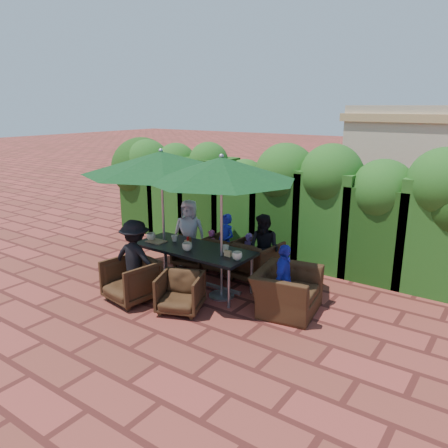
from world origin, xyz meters
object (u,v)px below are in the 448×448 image
Objects in this scene: chair_near_left at (131,278)px; chair_far_mid at (227,252)px; umbrella_right at (221,169)px; dining_table at (194,252)px; chair_far_right at (256,258)px; chair_far_left at (192,249)px; chair_near_right at (180,291)px; umbrella_left at (161,162)px; chair_end_right at (287,284)px.

chair_far_mid is at bearing 84.78° from chair_near_left.
chair_near_left is at bearing -139.30° from umbrella_right.
dining_table is 1.23m from chair_far_right.
chair_far_right is (0.73, 0.95, -0.26)m from dining_table.
dining_table is 2.88× the size of chair_far_mid.
dining_table reaches higher than chair_far_left.
umbrella_left is at bearing 119.77° from chair_near_right.
dining_table is at bearing -2.96° from umbrella_left.
umbrella_right is 3.57× the size of chair_far_left.
chair_end_right is at bearing 3.03° from dining_table.
chair_far_right reaches higher than chair_near_left.
dining_table is 2.65× the size of chair_far_right.
chair_near_left is at bearing 168.07° from chair_near_right.
umbrella_left is 3.60× the size of chair_near_left.
umbrella_left is at bearing 51.84° from chair_far_mid.
chair_far_left is at bearing 146.70° from umbrella_right.
chair_far_right is 0.79× the size of chair_end_right.
chair_far_right reaches higher than chair_near_right.
chair_near_right is at bearing -37.96° from umbrella_left.
chair_far_left reaches higher than chair_near_right.
umbrella_left is 2.68× the size of chair_end_right.
chair_end_right is (2.57, 0.06, -1.75)m from umbrella_left.
dining_table is 0.90× the size of umbrella_right.
dining_table is 1.20m from chair_near_left.
chair_near_left is at bearing 85.83° from chair_far_left.
chair_far_mid is at bearing 120.81° from umbrella_right.
chair_far_right reaches higher than dining_table.
umbrella_left is 4.12× the size of chair_near_right.
dining_table is 2.81× the size of chair_near_left.
umbrella_right is 2.33× the size of chair_end_right.
chair_near_left is (0.23, -1.91, 0.05)m from chair_far_left.
dining_table is 1.06m from chair_far_mid.
chair_end_right is at bearing 152.55° from chair_far_mid.
umbrella_right reaches higher than dining_table.
chair_near_left reaches higher than chair_far_left.
chair_end_right is at bearing 146.62° from chair_far_right.
chair_far_left is (-1.39, 0.91, -1.87)m from umbrella_right.
dining_table is at bearing 94.00° from chair_near_right.
umbrella_left is 2.50m from chair_far_right.
dining_table is at bearing 119.61° from chair_far_left.
chair_near_right is (1.18, -0.92, -1.87)m from umbrella_left.
umbrella_left is 3.68× the size of chair_far_mid.
umbrella_left is 2.14m from chair_near_left.
chair_far_right reaches higher than chair_far_left.
chair_far_right is at bearing 67.18° from chair_near_left.
chair_far_mid is (-0.64, 1.08, -1.83)m from umbrella_right.
chair_far_left is 0.77m from chair_far_mid.
umbrella_left is 3.11m from chair_end_right.
umbrella_left is at bearing 111.17° from chair_near_left.
chair_near_left is (-0.51, -1.05, -0.28)m from dining_table.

